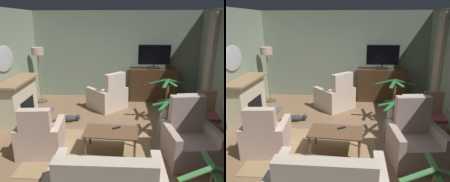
# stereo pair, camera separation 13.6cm
# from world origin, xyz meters

# --- Properties ---
(ground_plane) EXTENTS (6.01, 6.56, 0.04)m
(ground_plane) POSITION_xyz_m (0.00, 0.00, -0.02)
(ground_plane) COLOR brown
(wall_back) EXTENTS (6.01, 0.10, 2.84)m
(wall_back) POSITION_xyz_m (0.00, 3.03, 1.42)
(wall_back) COLOR gray
(wall_back) RESTS_ON ground_plane
(curtain_panel_far) EXTENTS (0.10, 0.44, 2.38)m
(curtain_panel_far) POSITION_xyz_m (2.65, 1.86, 1.56)
(curtain_panel_far) COLOR #B2A393
(rug_central) EXTENTS (2.45, 1.81, 0.01)m
(rug_central) POSITION_xyz_m (-0.38, -0.51, 0.01)
(rug_central) COLOR #8E704C
(rug_central) RESTS_ON ground_plane
(fireplace) EXTENTS (0.90, 1.58, 1.10)m
(fireplace) POSITION_xyz_m (-2.43, 0.90, 0.53)
(fireplace) COLOR #4C4C51
(fireplace) RESTS_ON ground_plane
(wall_mirror_oval) EXTENTS (0.06, 0.88, 0.64)m
(wall_mirror_oval) POSITION_xyz_m (-2.68, 0.90, 1.63)
(wall_mirror_oval) COLOR #B2B7BF
(tv_cabinet) EXTENTS (1.51, 0.55, 1.06)m
(tv_cabinet) POSITION_xyz_m (1.22, 2.68, 0.51)
(tv_cabinet) COLOR black
(tv_cabinet) RESTS_ON ground_plane
(television) EXTENTS (1.01, 0.20, 0.76)m
(television) POSITION_xyz_m (1.22, 2.63, 1.46)
(television) COLOR black
(television) RESTS_ON tv_cabinet
(coffee_table) EXTENTS (1.08, 0.64, 0.47)m
(coffee_table) POSITION_xyz_m (0.03, -0.54, 0.42)
(coffee_table) COLOR brown
(coffee_table) RESTS_ON ground_plane
(tv_remote) EXTENTS (0.17, 0.13, 0.02)m
(tv_remote) POSITION_xyz_m (0.14, -0.42, 0.48)
(tv_remote) COLOR black
(tv_remote) RESTS_ON coffee_table
(armchair_facing_sofa) EXTENTS (1.01, 0.94, 1.19)m
(armchair_facing_sofa) POSITION_xyz_m (1.53, -0.65, 0.36)
(armchair_facing_sofa) COLOR #A3897F
(armchair_facing_sofa) RESTS_ON ground_plane
(armchair_angled_to_table) EXTENTS (1.28, 1.28, 1.12)m
(armchair_angled_to_table) POSITION_xyz_m (-0.18, 1.86, 0.34)
(armchair_angled_to_table) COLOR #C6B29E
(armchair_angled_to_table) RESTS_ON ground_plane
(armchair_beside_cabinet) EXTENTS (0.90, 0.88, 1.02)m
(armchair_beside_cabinet) POSITION_xyz_m (-1.35, -0.60, 0.32)
(armchair_beside_cabinet) COLOR #BC9E8E
(armchair_beside_cabinet) RESTS_ON ground_plane
(side_chair_far_end) EXTENTS (0.51, 0.52, 0.99)m
(side_chair_far_end) POSITION_xyz_m (2.17, 0.38, 0.52)
(side_chair_far_end) COLOR brown
(side_chair_far_end) RESTS_ON ground_plane
(potted_plant_on_hearth_side) EXTENTS (0.83, 0.91, 0.90)m
(potted_plant_on_hearth_side) POSITION_xyz_m (1.25, 0.16, 0.23)
(potted_plant_on_hearth_side) COLOR slate
(potted_plant_on_hearth_side) RESTS_ON ground_plane
(potted_plant_small_fern_corner) EXTENTS (0.96, 0.86, 1.15)m
(potted_plant_small_fern_corner) POSITION_xyz_m (1.38, 1.01, 0.30)
(potted_plant_small_fern_corner) COLOR beige
(potted_plant_small_fern_corner) RESTS_ON ground_plane
(cat) EXTENTS (0.73, 0.25, 0.19)m
(cat) POSITION_xyz_m (-1.12, 0.83, 0.09)
(cat) COLOR #2D2D33
(cat) RESTS_ON ground_plane
(floor_lamp) EXTENTS (0.37, 0.37, 1.75)m
(floor_lamp) POSITION_xyz_m (-2.37, 2.28, 1.40)
(floor_lamp) COLOR #4C4233
(floor_lamp) RESTS_ON ground_plane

